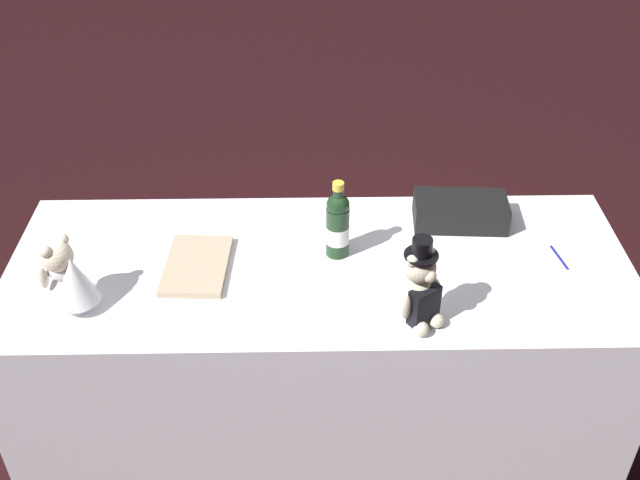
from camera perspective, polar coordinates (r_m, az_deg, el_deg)
The scene contains 8 objects.
ground_plane at distance 3.00m, azimuth 0.00°, elevation -13.60°, with size 12.00×12.00×0.00m, color black.
reception_table at distance 2.72m, azimuth 0.00°, elevation -8.33°, with size 2.04×0.79×0.78m, color white.
teddy_bear_groom at distance 2.19m, azimuth 7.57°, elevation -3.81°, with size 0.14×0.14×0.30m.
teddy_bear_bride at distance 2.37m, azimuth -18.67°, elevation -2.77°, with size 0.23×0.21×0.23m.
champagne_bottle at distance 2.44m, azimuth 1.34°, elevation 1.21°, with size 0.08×0.08×0.28m.
signing_pen at distance 2.60m, azimuth 17.72°, elevation -1.34°, with size 0.03×0.13×0.01m.
gift_case_black at distance 2.66m, azimuth 10.58°, elevation 2.15°, with size 0.33×0.18×0.10m.
guestbook at distance 2.47m, azimuth -9.33°, elevation -1.92°, with size 0.20×0.30×0.02m, color tan.
Camera 1 is at (0.03, 1.92, 2.31)m, focal length 42.23 mm.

